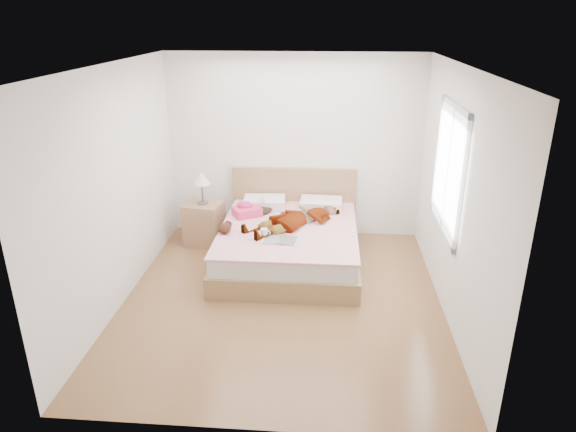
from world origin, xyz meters
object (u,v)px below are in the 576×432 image
Objects in this scene: woman at (297,216)px; nightstand at (204,220)px; towel at (246,210)px; magazine at (280,240)px; bed at (289,241)px; coffee_mug at (264,233)px; phone at (263,199)px; plush_toy at (225,227)px.

nightstand is (-1.34, 0.40, -0.26)m from woman.
magazine is (0.53, -0.81, -0.07)m from towel.
bed reaches higher than woman.
bed is 15.93× the size of coffee_mug.
woman is 0.74m from towel.
phone is 0.21× the size of towel.
towel reaches higher than plush_toy.
nightstand is at bearing -148.93° from woman.
towel reaches higher than coffee_mug.
nightstand is at bearing 140.17° from magazine.
towel is at bearing 74.23° from plush_toy.
woman is 0.95m from plush_toy.
coffee_mug is (-0.21, 0.11, 0.04)m from magazine.
plush_toy is (-0.37, -0.78, -0.11)m from phone.
nightstand reaches higher than towel.
nightstand reaches higher than phone.
plush_toy reaches higher than magazine.
bed reaches higher than magazine.
phone is (-0.50, 0.40, 0.07)m from woman.
bed reaches higher than phone.
coffee_mug is (0.13, -0.86, -0.12)m from phone.
magazine is (-0.07, -0.53, 0.24)m from bed.
phone is 1.05m from magazine.
towel is at bearing 115.36° from coffee_mug.
towel is 0.63m from plush_toy.
woman is 0.36m from bed.
coffee_mug is 0.51× the size of plush_toy.
woman is 5.94× the size of plush_toy.
nightstand reaches higher than coffee_mug.
magazine is 0.24m from coffee_mug.
nightstand is at bearing 165.02° from towel.
nightstand reaches higher than woman.
magazine is at bearing -15.88° from plush_toy.
woman is at bearing -16.57° from nightstand.
towel is at bearing -14.98° from nightstand.
towel is (-0.60, 0.28, 0.31)m from bed.
plush_toy is at bearing -157.22° from bed.
phone reaches higher than coffee_mug.
magazine is at bearing -97.53° from bed.
plush_toy is 0.24× the size of nightstand.
phone is at bearing 98.28° from coffee_mug.
coffee_mug is at bearing -9.73° from plush_toy.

